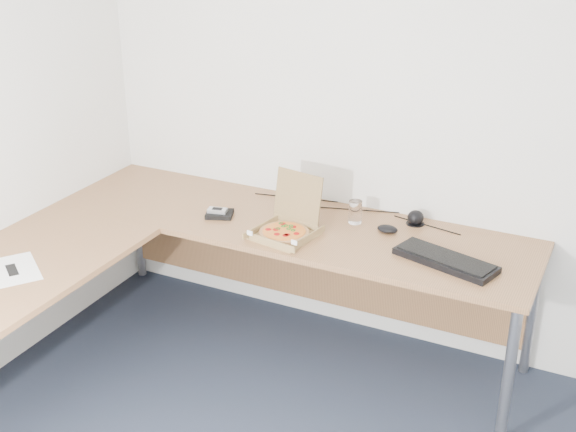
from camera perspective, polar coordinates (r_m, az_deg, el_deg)
The scene contains 11 objects.
room_shell at distance 2.27m, azimuth -3.95°, elevation -3.85°, with size 3.50×3.50×2.50m, color silver, non-canonical shape.
desk at distance 3.65m, azimuth -7.41°, elevation -2.42°, with size 2.50×2.20×0.73m.
pizza_box at distance 3.67m, azimuth -0.18°, elevation -0.99°, with size 0.27×0.32×0.28m.
drinking_glass at distance 3.81m, azimuth 5.13°, elevation 0.31°, with size 0.07×0.07×0.12m, color silver.
keyboard at distance 3.48m, azimuth 11.86°, elevation -3.31°, with size 0.47×0.17×0.03m, color black.
mouse at distance 3.73m, azimuth 7.56°, elevation -0.99°, with size 0.10×0.07×0.04m, color black.
wallet at distance 3.90m, azimuth -5.22°, elevation 0.15°, with size 0.14×0.11×0.02m, color black.
phone at distance 3.89m, azimuth -5.38°, elevation 0.42°, with size 0.10×0.05×0.02m, color #B2B5BA.
paper_sheet at distance 3.57m, azimuth -20.20°, elevation -3.87°, with size 0.30×0.21×0.00m, color white.
dome_speaker at distance 3.84m, azimuth 9.66°, elevation -0.06°, with size 0.09×0.09×0.08m, color black.
cable_bundle at distance 3.98m, azimuth 4.74°, elevation 0.51°, with size 0.56×0.04×0.01m, color black, non-canonical shape.
Camera 1 is at (1.02, -1.74, 2.31)m, focal length 46.87 mm.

